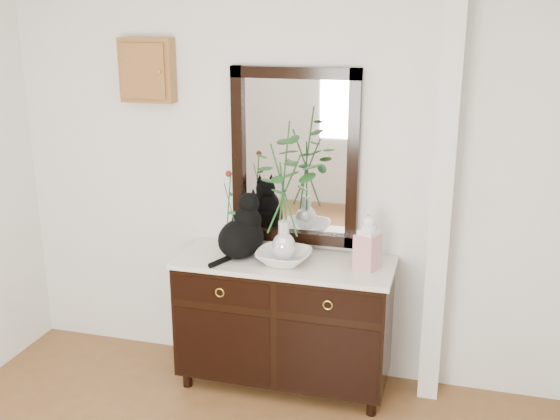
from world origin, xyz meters
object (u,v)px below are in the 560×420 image
(lotus_bowl, at_px, (284,257))
(ginger_jar, at_px, (368,241))
(sideboard, at_px, (284,317))
(cat, at_px, (241,226))

(lotus_bowl, distance_m, ginger_jar, 0.51)
(sideboard, relative_size, ginger_jar, 3.96)
(sideboard, height_order, ginger_jar, ginger_jar)
(cat, xyz_separation_m, lotus_bowl, (0.28, -0.04, -0.16))
(sideboard, xyz_separation_m, cat, (-0.27, -0.01, 0.58))
(ginger_jar, bearing_deg, lotus_bowl, -174.00)
(sideboard, height_order, lotus_bowl, lotus_bowl)
(ginger_jar, bearing_deg, cat, -178.97)
(ginger_jar, bearing_deg, sideboard, -179.33)
(lotus_bowl, xyz_separation_m, ginger_jar, (0.49, 0.05, 0.13))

